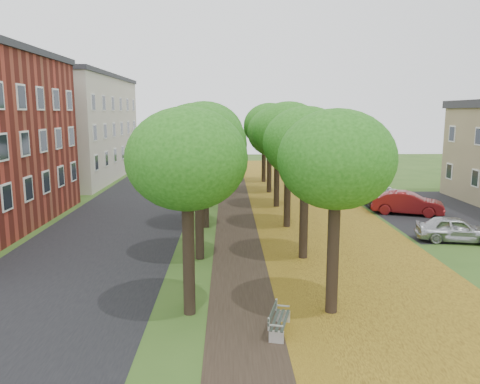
{
  "coord_description": "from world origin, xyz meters",
  "views": [
    {
      "loc": [
        -0.9,
        -14.9,
        6.71
      ],
      "look_at": [
        -0.24,
        9.64,
        2.5
      ],
      "focal_mm": 35.0,
      "sensor_mm": 36.0,
      "label": 1
    }
  ],
  "objects": [
    {
      "name": "bench",
      "position": [
        0.64,
        -1.43,
        0.39
      ],
      "size": [
        0.85,
        1.65,
        0.75
      ],
      "rotation": [
        0.0,
        0.0,
        1.31
      ],
      "color": "#28332C",
      "rests_on": "ground"
    },
    {
      "name": "footpath",
      "position": [
        0.0,
        15.0,
        0.0
      ],
      "size": [
        3.2,
        70.0,
        0.01
      ],
      "primitive_type": "cube",
      "color": "black",
      "rests_on": "ground"
    },
    {
      "name": "parking_lot",
      "position": [
        13.5,
        16.0,
        0.0
      ],
      "size": [
        9.0,
        16.0,
        0.01
      ],
      "primitive_type": "cube",
      "color": "black",
      "rests_on": "ground"
    },
    {
      "name": "car_silver",
      "position": [
        11.0,
        8.52,
        0.67
      ],
      "size": [
        4.2,
        2.41,
        1.35
      ],
      "primitive_type": "imported",
      "rotation": [
        0.0,
        0.0,
        1.35
      ],
      "color": "#A3A3A7",
      "rests_on": "ground"
    },
    {
      "name": "leaf_verge",
      "position": [
        5.0,
        15.0,
        0.01
      ],
      "size": [
        7.5,
        70.0,
        0.01
      ],
      "primitive_type": "cube",
      "color": "#A7821E",
      "rests_on": "ground"
    },
    {
      "name": "tree_row_east",
      "position": [
        2.6,
        15.0,
        5.23
      ],
      "size": [
        4.13,
        34.13,
        7.02
      ],
      "color": "black",
      "rests_on": "ground"
    },
    {
      "name": "car_red",
      "position": [
        11.0,
        15.16,
        0.75
      ],
      "size": [
        4.84,
        3.09,
        1.51
      ],
      "primitive_type": "imported",
      "rotation": [
        0.0,
        0.0,
        1.21
      ],
      "color": "maroon",
      "rests_on": "ground"
    },
    {
      "name": "tree_row_west",
      "position": [
        -2.2,
        15.0,
        5.23
      ],
      "size": [
        4.13,
        34.13,
        7.02
      ],
      "color": "black",
      "rests_on": "ground"
    },
    {
      "name": "ground",
      "position": [
        0.0,
        0.0,
        0.0
      ],
      "size": [
        120.0,
        120.0,
        0.0
      ],
      "primitive_type": "plane",
      "color": "#2D4C19",
      "rests_on": "ground"
    },
    {
      "name": "car_grey",
      "position": [
        11.0,
        16.77,
        0.61
      ],
      "size": [
        4.47,
        2.58,
        1.22
      ],
      "primitive_type": "imported",
      "rotation": [
        0.0,
        0.0,
        1.35
      ],
      "color": "#2D2E32",
      "rests_on": "ground"
    },
    {
      "name": "street_asphalt",
      "position": [
        -7.5,
        15.0,
        0.0
      ],
      "size": [
        8.0,
        70.0,
        0.01
      ],
      "primitive_type": "cube",
      "color": "black",
      "rests_on": "ground"
    },
    {
      "name": "building_cream",
      "position": [
        -17.0,
        33.0,
        5.21
      ],
      "size": [
        10.3,
        20.3,
        10.4
      ],
      "color": "beige",
      "rests_on": "ground"
    },
    {
      "name": "car_white",
      "position": [
        11.0,
        19.38,
        0.61
      ],
      "size": [
        4.76,
        3.09,
        1.22
      ],
      "primitive_type": "imported",
      "rotation": [
        0.0,
        0.0,
        1.83
      ],
      "color": "white",
      "rests_on": "ground"
    }
  ]
}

